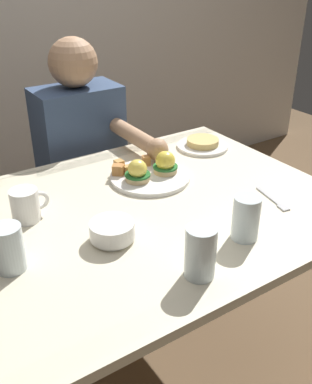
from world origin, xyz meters
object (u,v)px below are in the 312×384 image
Objects in this scene: water_glass_near at (9,251)px; fork at (274,200)px; water_glass_far at (200,255)px; side_plate at (203,144)px; coffee_mug at (26,204)px; water_glass_extra at (246,220)px; eggs_benedict_plate at (149,172)px; fruit_bowl at (112,231)px; diner_person at (85,160)px; dining_table at (142,238)px.

fork is at bearing -8.47° from water_glass_near.
water_glass_far is 0.78m from side_plate.
water_glass_extra is at bearing -42.05° from coffee_mug.
water_glass_far is at bearing -36.48° from water_glass_near.
eggs_benedict_plate is 2.28× the size of water_glass_near.
side_plate reaches higher than fork.
eggs_benedict_plate is at bearing 93.11° from water_glass_extra.
water_glass_near is (-0.26, 0.03, 0.02)m from fruit_bowl.
diner_person reaches higher than fruit_bowl.
dining_table is at bearing 117.67° from water_glass_extra.
fruit_bowl is at bearing -109.25° from diner_person.
fruit_bowl is 0.26m from water_glass_far.
diner_person is (-0.35, 0.33, -0.10)m from side_plate.
water_glass_far reaches higher than fork.
diner_person reaches higher than water_glass_far.
fork is at bearing -100.31° from side_plate.
water_glass_near is at bearing -157.53° from eggs_benedict_plate.
diner_person is at bearing 136.65° from side_plate.
water_glass_near is (-0.11, -0.20, 0.00)m from coffee_mug.
coffee_mug is 0.22m from water_glass_near.
water_glass_extra is at bearing -156.10° from fork.
water_glass_far is 0.12× the size of diner_person.
fruit_bowl is 0.60× the size of side_plate.
water_glass_near is (-0.41, -0.07, 0.16)m from dining_table.
water_glass_extra reaches higher than side_plate.
water_glass_far is at bearing -163.86° from water_glass_extra.
fruit_bowl is (-0.15, -0.10, 0.13)m from dining_table.
diner_person reaches higher than side_plate.
fork is at bearing 23.90° from water_glass_extra.
fork is 1.18× the size of water_glass_far.
diner_person reaches higher than water_glass_near.
water_glass_far is 0.66× the size of side_plate.
fruit_bowl is 0.27m from coffee_mug.
side_plate is (0.50, 0.61, -0.04)m from water_glass_far.
fork is 0.14× the size of diner_person.
side_plate is 0.50m from diner_person.
eggs_benedict_plate is 0.43m from water_glass_extra.
dining_table is at bearing -149.05° from side_plate.
water_glass_near is 0.97× the size of water_glass_extra.
coffee_mug is 0.61m from water_glass_extra.
water_glass_far is 0.96m from diner_person.
water_glass_near is (-0.54, -0.22, 0.03)m from eggs_benedict_plate.
dining_table is 6.00× the size of side_plate.
coffee_mug is 0.53m from water_glass_far.
eggs_benedict_plate is at bearing 22.47° from water_glass_near.
dining_table is 0.61m from diner_person.
fork is (0.52, -0.09, -0.03)m from fruit_bowl.
coffee_mug is 0.85× the size of water_glass_far.
eggs_benedict_plate is 1.74× the size of fork.
water_glass_far is at bearing -66.61° from fruit_bowl.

